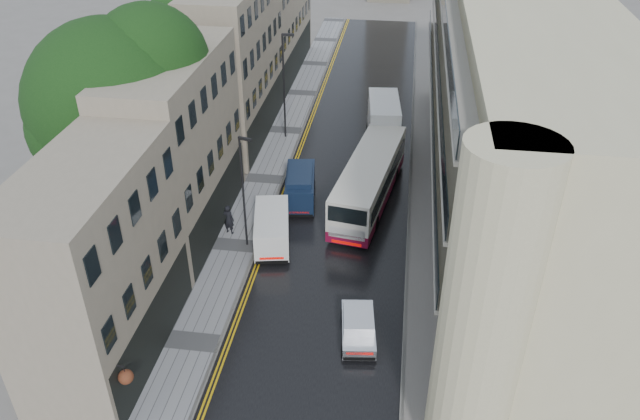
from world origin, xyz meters
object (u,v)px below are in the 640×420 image
(tree_far, at_px, (194,67))
(silver_hatchback, at_px, (344,344))
(lamp_post_far, at_px, (284,88))
(navy_van, at_px, (286,198))
(white_lorry, at_px, (370,130))
(white_van, at_px, (256,245))
(lamp_post_near, at_px, (243,193))
(cream_bus, at_px, (339,203))
(pedestrian, at_px, (229,219))
(tree_near, at_px, (118,131))

(tree_far, bearing_deg, silver_hatchback, -57.70)
(lamp_post_far, bearing_deg, navy_van, -84.81)
(tree_far, xyz_separation_m, navy_van, (8.71, -9.69, -5.01))
(white_lorry, height_order, lamp_post_far, lamp_post_far)
(silver_hatchback, relative_size, white_van, 0.79)
(silver_hatchback, xyz_separation_m, lamp_post_near, (-6.82, 8.26, 3.02))
(cream_bus, height_order, lamp_post_near, lamp_post_near)
(cream_bus, distance_m, lamp_post_near, 6.48)
(cream_bus, relative_size, lamp_post_far, 1.38)
(white_van, height_order, pedestrian, white_van)
(tree_near, height_order, lamp_post_near, tree_near)
(lamp_post_near, distance_m, lamp_post_far, 15.20)
(tree_near, xyz_separation_m, lamp_post_near, (7.31, -0.62, -3.21))
(navy_van, relative_size, lamp_post_far, 0.56)
(tree_near, distance_m, pedestrian, 8.33)
(navy_van, bearing_deg, lamp_post_far, 93.53)
(tree_far, height_order, pedestrian, tree_far)
(white_van, xyz_separation_m, pedestrian, (-2.27, 2.42, 0.03))
(silver_hatchback, relative_size, navy_van, 0.79)
(navy_van, xyz_separation_m, lamp_post_far, (-2.20, 11.25, 3.10))
(white_van, distance_m, pedestrian, 3.32)
(silver_hatchback, xyz_separation_m, navy_van, (-5.12, 12.18, 0.51))
(lamp_post_near, bearing_deg, navy_van, 82.35)
(white_lorry, bearing_deg, cream_bus, -102.53)
(navy_van, bearing_deg, tree_far, 124.44)
(white_lorry, distance_m, navy_van, 10.59)
(silver_hatchback, height_order, pedestrian, pedestrian)
(navy_van, xyz_separation_m, pedestrian, (-3.08, -2.85, -0.11))
(lamp_post_near, bearing_deg, cream_bus, 47.06)
(tree_far, height_order, navy_van, tree_far)
(white_van, bearing_deg, white_lorry, 58.30)
(silver_hatchback, height_order, navy_van, navy_van)
(cream_bus, height_order, lamp_post_far, lamp_post_far)
(white_van, xyz_separation_m, lamp_post_far, (-1.38, 16.52, 3.24))
(pedestrian, bearing_deg, silver_hatchback, 148.47)
(tree_near, height_order, pedestrian, tree_near)
(pedestrian, bearing_deg, lamp_post_near, 159.23)
(cream_bus, bearing_deg, pedestrian, -153.47)
(white_van, bearing_deg, silver_hatchback, -60.29)
(lamp_post_far, bearing_deg, tree_far, -172.39)
(tree_near, height_order, silver_hatchback, tree_near)
(white_van, relative_size, pedestrian, 2.36)
(white_van, bearing_deg, tree_far, 106.93)
(pedestrian, xyz_separation_m, lamp_post_near, (1.38, -1.08, 2.62))
(tree_near, bearing_deg, pedestrian, 4.41)
(pedestrian, bearing_deg, white_van, 150.36)
(silver_hatchback, bearing_deg, white_lorry, 83.97)
(white_van, bearing_deg, navy_van, 70.31)
(tree_far, relative_size, silver_hatchback, 3.37)
(cream_bus, xyz_separation_m, white_lorry, (1.24, 10.18, 0.39))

